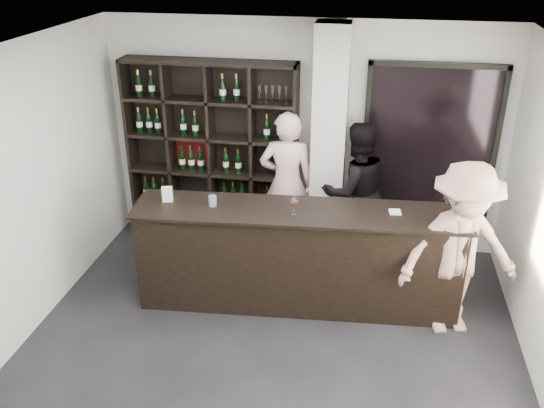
% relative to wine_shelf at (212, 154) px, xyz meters
% --- Properties ---
extents(floor, '(5.00, 5.50, 0.01)m').
position_rel_wine_shelf_xyz_m(floor, '(1.15, -2.57, -1.20)').
color(floor, black).
rests_on(floor, ground).
extents(wine_shelf, '(2.20, 0.35, 2.40)m').
position_rel_wine_shelf_xyz_m(wine_shelf, '(0.00, 0.00, 0.00)').
color(wine_shelf, black).
rests_on(wine_shelf, floor).
extents(structural_column, '(0.40, 0.40, 2.90)m').
position_rel_wine_shelf_xyz_m(structural_column, '(1.50, -0.10, 0.25)').
color(structural_column, silver).
rests_on(structural_column, floor).
extents(glass_panel, '(1.60, 0.08, 2.10)m').
position_rel_wine_shelf_xyz_m(glass_panel, '(2.70, 0.12, 0.20)').
color(glass_panel, black).
rests_on(glass_panel, floor).
extents(tasting_counter, '(3.51, 0.72, 1.16)m').
position_rel_wine_shelf_xyz_m(tasting_counter, '(1.31, -1.34, -0.62)').
color(tasting_counter, black).
rests_on(tasting_counter, floor).
extents(taster_pink, '(0.72, 0.50, 1.87)m').
position_rel_wine_shelf_xyz_m(taster_pink, '(1.00, -0.17, -0.27)').
color(taster_pink, '#FFCFD2').
rests_on(taster_pink, floor).
extents(taster_black, '(1.07, 0.98, 1.78)m').
position_rel_wine_shelf_xyz_m(taster_black, '(1.86, -0.17, -0.31)').
color(taster_black, black).
rests_on(taster_black, floor).
extents(customer, '(1.35, 0.99, 1.87)m').
position_rel_wine_shelf_xyz_m(customer, '(2.95, -1.52, -0.26)').
color(customer, tan).
rests_on(customer, floor).
extents(wine_glass, '(0.09, 0.09, 0.22)m').
position_rel_wine_shelf_xyz_m(wine_glass, '(1.27, -1.45, 0.07)').
color(wine_glass, white).
rests_on(wine_glass, tasting_counter).
extents(spit_cup, '(0.09, 0.09, 0.11)m').
position_rel_wine_shelf_xyz_m(spit_cup, '(0.39, -1.39, 0.02)').
color(spit_cup, silver).
rests_on(spit_cup, tasting_counter).
extents(napkin_stack, '(0.13, 0.13, 0.02)m').
position_rel_wine_shelf_xyz_m(napkin_stack, '(2.30, -1.22, -0.03)').
color(napkin_stack, white).
rests_on(napkin_stack, tasting_counter).
extents(card_stand, '(0.12, 0.09, 0.17)m').
position_rel_wine_shelf_xyz_m(card_stand, '(-0.12, -1.37, 0.04)').
color(card_stand, white).
rests_on(card_stand, tasting_counter).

